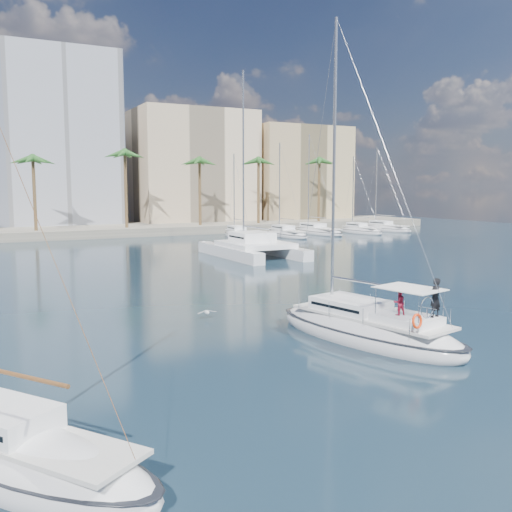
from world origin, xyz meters
TOP-DOWN VIEW (x-y plane):
  - ground at (0.00, 0.00)m, footprint 160.00×160.00m
  - quay at (0.00, 61.00)m, footprint 120.00×14.00m
  - building_beige at (22.00, 70.00)m, footprint 20.00×14.00m
  - building_tan_right at (42.00, 68.00)m, footprint 18.00×12.00m
  - palm_centre at (0.00, 57.00)m, footprint 3.60×3.60m
  - palm_right at (34.00, 57.00)m, footprint 3.60×3.60m
  - main_sloop at (2.30, -3.80)m, footprint 5.51×11.04m
  - small_sloop at (-13.16, -10.04)m, footprint 6.90×8.36m
  - catamaran at (11.94, 26.88)m, footprint 6.65×13.04m
  - seagull at (-2.67, 3.65)m, footprint 1.09×0.47m
  - moored_yacht_a at (20.00, 47.00)m, footprint 3.37×9.52m
  - moored_yacht_b at (26.50, 45.00)m, footprint 3.32×10.83m
  - moored_yacht_c at (33.00, 47.00)m, footprint 3.98×12.33m
  - moored_yacht_d at (39.50, 45.00)m, footprint 3.52×9.55m
  - moored_yacht_e at (46.00, 47.00)m, footprint 4.61×11.11m

SIDE VIEW (x-z plane):
  - ground at x=0.00m, z-range 0.00..0.00m
  - moored_yacht_a at x=20.00m, z-range -5.95..5.95m
  - moored_yacht_b at x=26.50m, z-range -6.86..6.86m
  - moored_yacht_c at x=33.00m, z-range -7.77..7.77m
  - moored_yacht_d at x=39.50m, z-range -5.95..5.95m
  - moored_yacht_e at x=46.00m, z-range -6.86..6.86m
  - seagull at x=-2.67m, z-range 0.24..0.44m
  - small_sloop at x=-13.16m, z-range -5.56..6.43m
  - main_sloop at x=2.30m, z-range -7.35..8.35m
  - quay at x=0.00m, z-range 0.00..1.20m
  - catamaran at x=11.94m, z-range -8.22..10.56m
  - building_tan_right at x=42.00m, z-range 0.00..18.00m
  - building_beige at x=22.00m, z-range 0.00..20.00m
  - palm_centre at x=0.00m, z-range 4.13..16.43m
  - palm_right at x=34.00m, z-range 4.13..16.43m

